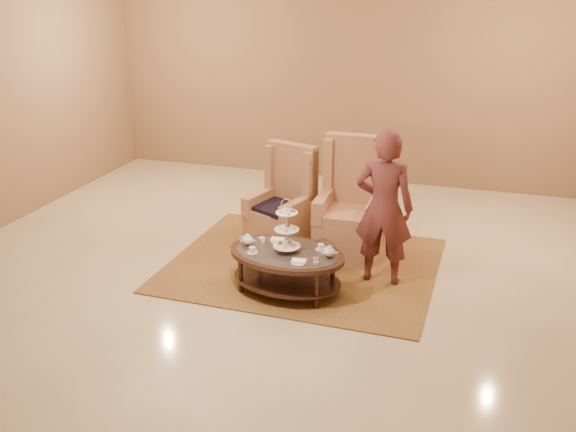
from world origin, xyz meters
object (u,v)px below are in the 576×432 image
(person, at_px, (384,208))
(tea_table, at_px, (287,259))
(armchair_right, at_px, (351,214))
(armchair_left, at_px, (284,211))

(person, bearing_deg, tea_table, 31.28)
(tea_table, height_order, person, person)
(armchair_right, height_order, person, person)
(armchair_left, bearing_deg, tea_table, -53.59)
(armchair_left, distance_m, person, 1.59)
(armchair_left, bearing_deg, person, -10.47)
(tea_table, relative_size, armchair_left, 1.09)
(armchair_right, bearing_deg, armchair_left, -177.19)
(armchair_left, xyz_separation_m, person, (1.35, -0.71, 0.44))
(armchair_left, height_order, armchair_right, armchair_right)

